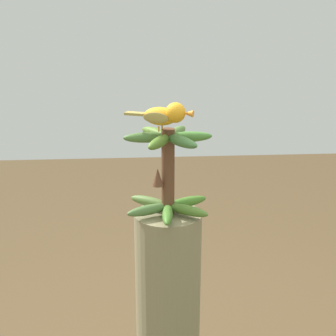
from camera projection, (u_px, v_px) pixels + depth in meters
The scene contains 2 objects.
banana_bunch at pixel (168, 172), 1.60m from camera, with size 0.29×0.30×0.29m.
perched_bird at pixel (166, 115), 1.51m from camera, with size 0.22×0.11×0.09m.
Camera 1 is at (0.11, 1.52, 1.63)m, focal length 52.21 mm.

